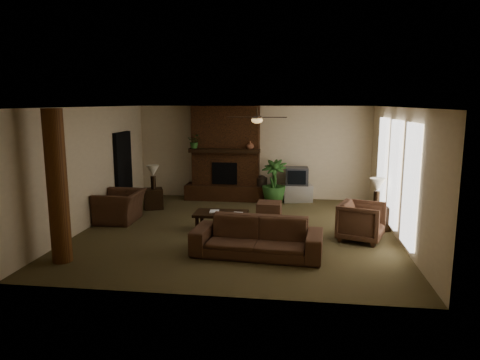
# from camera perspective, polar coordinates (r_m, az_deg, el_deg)

# --- Properties ---
(room_shell) EXTENTS (7.00, 7.00, 7.00)m
(room_shell) POSITION_cam_1_polar(r_m,az_deg,el_deg) (9.79, -0.30, 1.32)
(room_shell) COLOR brown
(room_shell) RESTS_ON ground
(fireplace) EXTENTS (2.40, 0.70, 2.80)m
(fireplace) POSITION_cam_1_polar(r_m,az_deg,el_deg) (13.10, -1.88, 2.48)
(fireplace) COLOR #502B15
(fireplace) RESTS_ON ground
(windows) EXTENTS (0.08, 3.65, 2.35)m
(windows) POSITION_cam_1_polar(r_m,az_deg,el_deg) (10.14, 19.56, 0.75)
(windows) COLOR white
(windows) RESTS_ON ground
(log_column) EXTENTS (0.36, 0.36, 2.80)m
(log_column) POSITION_cam_1_polar(r_m,az_deg,el_deg) (8.48, -22.79, -0.86)
(log_column) COLOR brown
(log_column) RESTS_ON ground
(doorway) EXTENTS (0.10, 1.00, 2.10)m
(doorway) POSITION_cam_1_polar(r_m,az_deg,el_deg) (12.47, -15.01, 1.26)
(doorway) COLOR black
(doorway) RESTS_ON ground
(ceiling_fan) EXTENTS (1.35, 1.35, 0.37)m
(ceiling_fan) POSITION_cam_1_polar(r_m,az_deg,el_deg) (9.94, 2.24, 7.99)
(ceiling_fan) COLOR black
(ceiling_fan) RESTS_ON ceiling
(sofa) EXTENTS (2.51, 0.93, 0.96)m
(sofa) POSITION_cam_1_polar(r_m,az_deg,el_deg) (8.37, 2.24, -6.68)
(sofa) COLOR #4E3221
(sofa) RESTS_ON ground
(armchair_left) EXTENTS (0.77, 1.17, 1.01)m
(armchair_left) POSITION_cam_1_polar(r_m,az_deg,el_deg) (11.10, -15.45, -2.70)
(armchair_left) COLOR #4E3221
(armchair_left) RESTS_ON ground
(armchair_right) EXTENTS (1.07, 1.10, 0.90)m
(armchair_right) POSITION_cam_1_polar(r_m,az_deg,el_deg) (9.60, 15.62, -5.04)
(armchair_right) COLOR #4E3221
(armchair_right) RESTS_ON ground
(coffee_table) EXTENTS (1.20, 0.70, 0.43)m
(coffee_table) POSITION_cam_1_polar(r_m,az_deg,el_deg) (9.97, -2.51, -4.56)
(coffee_table) COLOR black
(coffee_table) RESTS_ON ground
(ottoman) EXTENTS (0.63, 0.63, 0.40)m
(ottoman) POSITION_cam_1_polar(r_m,az_deg,el_deg) (11.13, 3.83, -3.93)
(ottoman) COLOR #4E3221
(ottoman) RESTS_ON ground
(tv_stand) EXTENTS (0.94, 0.67, 0.50)m
(tv_stand) POSITION_cam_1_polar(r_m,az_deg,el_deg) (13.01, 7.48, -1.70)
(tv_stand) COLOR silver
(tv_stand) RESTS_ON ground
(tv) EXTENTS (0.67, 0.56, 0.52)m
(tv) POSITION_cam_1_polar(r_m,az_deg,el_deg) (12.91, 7.44, 0.51)
(tv) COLOR #39393C
(tv) RESTS_ON tv_stand
(floor_vase) EXTENTS (0.34, 0.34, 0.77)m
(floor_vase) POSITION_cam_1_polar(r_m,az_deg,el_deg) (12.98, 2.83, -0.84)
(floor_vase) COLOR black
(floor_vase) RESTS_ON ground
(floor_plant) EXTENTS (0.99, 1.41, 0.71)m
(floor_plant) POSITION_cam_1_polar(r_m,az_deg,el_deg) (12.62, 4.44, -1.52)
(floor_plant) COLOR #2D5923
(floor_plant) RESTS_ON ground
(side_table_left) EXTENTS (0.65, 0.65, 0.55)m
(side_table_left) POSITION_cam_1_polar(r_m,az_deg,el_deg) (12.28, -11.26, -2.41)
(side_table_left) COLOR black
(side_table_left) RESTS_ON ground
(lamp_left) EXTENTS (0.45, 0.45, 0.65)m
(lamp_left) POSITION_cam_1_polar(r_m,az_deg,el_deg) (12.20, -11.33, 0.98)
(lamp_left) COLOR black
(lamp_left) RESTS_ON side_table_left
(side_table_right) EXTENTS (0.64, 0.64, 0.55)m
(side_table_right) POSITION_cam_1_polar(r_m,az_deg,el_deg) (10.53, 17.35, -4.78)
(side_table_right) COLOR black
(side_table_right) RESTS_ON ground
(lamp_right) EXTENTS (0.39, 0.39, 0.65)m
(lamp_right) POSITION_cam_1_polar(r_m,az_deg,el_deg) (10.40, 17.53, -0.86)
(lamp_right) COLOR black
(lamp_right) RESTS_ON side_table_right
(mantel_plant) EXTENTS (0.40, 0.44, 0.33)m
(mantel_plant) POSITION_cam_1_polar(r_m,az_deg,el_deg) (12.94, -5.95, 4.86)
(mantel_plant) COLOR #2D5923
(mantel_plant) RESTS_ON fireplace
(mantel_vase) EXTENTS (0.26, 0.27, 0.22)m
(mantel_vase) POSITION_cam_1_polar(r_m,az_deg,el_deg) (12.68, 1.36, 4.56)
(mantel_vase) COLOR brown
(mantel_vase) RESTS_ON fireplace
(book_a) EXTENTS (0.22, 0.05, 0.29)m
(book_a) POSITION_cam_1_polar(r_m,az_deg,el_deg) (9.96, -4.02, -3.39)
(book_a) COLOR #999999
(book_a) RESTS_ON coffee_table
(book_b) EXTENTS (0.21, 0.05, 0.29)m
(book_b) POSITION_cam_1_polar(r_m,az_deg,el_deg) (9.77, -1.03, -3.64)
(book_b) COLOR #999999
(book_b) RESTS_ON coffee_table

